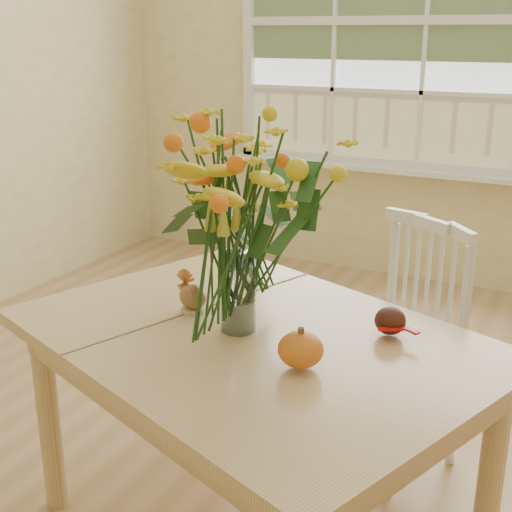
% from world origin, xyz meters
% --- Properties ---
extents(floor, '(4.00, 4.50, 0.01)m').
position_xyz_m(floor, '(0.00, 0.00, -0.01)').
color(floor, '#A98552').
rests_on(floor, ground).
extents(wall_back, '(4.00, 0.02, 2.70)m').
position_xyz_m(wall_back, '(0.00, 2.25, 1.35)').
color(wall_back, '#D1C485').
rests_on(wall_back, floor).
extents(window, '(2.42, 0.12, 1.74)m').
position_xyz_m(window, '(0.00, 2.21, 1.53)').
color(window, silver).
rests_on(window, wall_back).
extents(dining_table, '(1.54, 1.32, 0.69)m').
position_xyz_m(dining_table, '(0.20, -0.30, 0.60)').
color(dining_table, tan).
rests_on(dining_table, floor).
extents(windsor_chair, '(0.54, 0.53, 0.86)m').
position_xyz_m(windsor_chair, '(0.46, 0.36, 0.49)').
color(windsor_chair, white).
rests_on(windsor_chair, floor).
extents(flower_vase, '(0.47, 0.47, 0.55)m').
position_xyz_m(flower_vase, '(0.15, -0.30, 1.03)').
color(flower_vase, white).
rests_on(flower_vase, dining_table).
extents(pumpkin, '(0.12, 0.12, 0.09)m').
position_xyz_m(pumpkin, '(0.40, -0.43, 0.74)').
color(pumpkin, '#DD541A').
rests_on(pumpkin, dining_table).
extents(turkey_figurine, '(0.10, 0.08, 0.11)m').
position_xyz_m(turkey_figurine, '(-0.04, -0.25, 0.74)').
color(turkey_figurine, '#CCB78C').
rests_on(turkey_figurine, dining_table).
extents(dark_gourd, '(0.13, 0.09, 0.08)m').
position_xyz_m(dark_gourd, '(0.54, -0.14, 0.73)').
color(dark_gourd, '#38160F').
rests_on(dark_gourd, dining_table).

